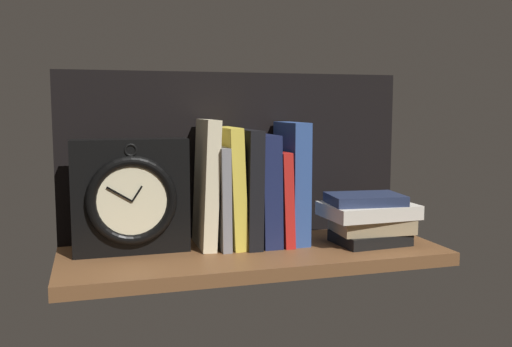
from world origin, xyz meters
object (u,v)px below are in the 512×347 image
(book_yellow_seinlanguage, at_px, (231,187))
(book_stack_side, at_px, (369,218))
(framed_clock, at_px, (131,197))
(book_black_skeptic, at_px, (246,187))
(book_blue_modern, at_px, (292,182))
(book_cream_twain, at_px, (206,184))
(book_red_requiem, at_px, (278,196))
(book_navy_bierce, at_px, (263,189))
(book_gray_chess, at_px, (219,196))

(book_yellow_seinlanguage, height_order, book_stack_side, book_yellow_seinlanguage)
(book_yellow_seinlanguage, height_order, framed_clock, book_yellow_seinlanguage)
(book_black_skeptic, xyz_separation_m, book_blue_modern, (0.10, 0.00, 0.01))
(book_cream_twain, bearing_deg, book_blue_modern, 0.00)
(book_red_requiem, relative_size, book_stack_side, 1.03)
(book_black_skeptic, relative_size, book_red_requiem, 1.23)
(book_stack_side, bearing_deg, book_navy_bierce, 161.91)
(book_gray_chess, bearing_deg, book_cream_twain, 180.00)
(book_black_skeptic, xyz_separation_m, book_stack_side, (0.24, -0.07, -0.06))
(book_cream_twain, distance_m, book_black_skeptic, 0.08)
(framed_clock, relative_size, book_stack_side, 1.18)
(book_red_requiem, height_order, framed_clock, framed_clock)
(book_yellow_seinlanguage, xyz_separation_m, book_black_skeptic, (0.03, 0.00, -0.00))
(book_yellow_seinlanguage, relative_size, book_blue_modern, 0.96)
(book_cream_twain, distance_m, framed_clock, 0.15)
(book_gray_chess, xyz_separation_m, book_yellow_seinlanguage, (0.03, 0.00, 0.02))
(book_stack_side, bearing_deg, book_gray_chess, 167.26)
(book_red_requiem, bearing_deg, book_black_skeptic, 180.00)
(book_red_requiem, relative_size, framed_clock, 0.87)
(book_cream_twain, relative_size, book_gray_chess, 1.26)
(book_cream_twain, height_order, book_red_requiem, book_cream_twain)
(book_navy_bierce, xyz_separation_m, book_blue_modern, (0.06, 0.00, 0.01))
(framed_clock, distance_m, book_stack_side, 0.48)
(book_red_requiem, bearing_deg, book_navy_bierce, 180.00)
(book_gray_chess, bearing_deg, book_stack_side, -12.74)
(book_yellow_seinlanguage, xyz_separation_m, book_navy_bierce, (0.07, 0.00, -0.01))
(book_black_skeptic, xyz_separation_m, book_navy_bierce, (0.04, 0.00, -0.01))
(book_blue_modern, distance_m, book_stack_side, 0.17)
(book_yellow_seinlanguage, relative_size, framed_clock, 1.09)
(book_red_requiem, height_order, book_blue_modern, book_blue_modern)
(book_yellow_seinlanguage, height_order, book_blue_modern, book_blue_modern)
(book_blue_modern, bearing_deg, framed_clock, -178.12)
(book_cream_twain, relative_size, book_navy_bierce, 1.14)
(book_cream_twain, relative_size, framed_clock, 1.16)
(book_cream_twain, xyz_separation_m, book_gray_chess, (0.03, 0.00, -0.03))
(book_navy_bierce, bearing_deg, book_cream_twain, 180.00)
(book_gray_chess, bearing_deg, book_yellow_seinlanguage, 0.00)
(book_black_skeptic, bearing_deg, book_blue_modern, 0.00)
(book_cream_twain, xyz_separation_m, book_black_skeptic, (0.08, 0.00, -0.01))
(book_yellow_seinlanguage, height_order, book_navy_bierce, book_yellow_seinlanguage)
(book_cream_twain, height_order, framed_clock, book_cream_twain)
(book_yellow_seinlanguage, bearing_deg, book_black_skeptic, 0.00)
(book_gray_chess, distance_m, book_blue_modern, 0.16)
(book_navy_bierce, bearing_deg, book_black_skeptic, 180.00)
(book_black_skeptic, height_order, framed_clock, book_black_skeptic)
(book_navy_bierce, relative_size, framed_clock, 1.02)
(book_cream_twain, height_order, book_gray_chess, book_cream_twain)
(book_black_skeptic, bearing_deg, book_yellow_seinlanguage, 180.00)
(book_cream_twain, xyz_separation_m, framed_clock, (-0.15, -0.01, -0.02))
(book_yellow_seinlanguage, relative_size, book_stack_side, 1.29)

